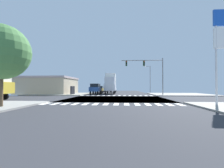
{
  "coord_description": "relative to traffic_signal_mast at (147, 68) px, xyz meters",
  "views": [
    {
      "loc": [
        0.87,
        -22.43,
        1.68
      ],
      "look_at": [
        -1.28,
        9.09,
        2.24
      ],
      "focal_mm": 25.15,
      "sensor_mm": 36.0,
      "label": 1
    }
  ],
  "objects": [
    {
      "name": "ground",
      "position": [
        -5.47,
        -7.73,
        -5.34
      ],
      "size": [
        90.0,
        90.0,
        0.05
      ],
      "color": "#2F3034"
    },
    {
      "name": "sedan_farside_1",
      "position": [
        -10.47,
        26.38,
        -4.19
      ],
      "size": [
        1.8,
        4.3,
        1.88
      ],
      "rotation": [
        0.0,
        0.0,
        3.14
      ],
      "color": "black",
      "rests_on": "ground"
    },
    {
      "name": "gas_station_sign",
      "position": [
        4.06,
        -16.1,
        0.49
      ],
      "size": [
        1.6,
        0.2,
        8.36
      ],
      "color": "silver",
      "rests_on": "ground"
    },
    {
      "name": "sidewalk_corner_ne",
      "position": [
        7.53,
        4.27,
        -5.24
      ],
      "size": [
        12.0,
        12.0,
        0.14
      ],
      "color": "gray",
      "rests_on": "ground"
    },
    {
      "name": "traffic_signal_mast",
      "position": [
        0.0,
        0.0,
        0.0
      ],
      "size": [
        7.89,
        0.55,
        7.14
      ],
      "color": "gray",
      "rests_on": "ground"
    },
    {
      "name": "crosswalk_far",
      "position": [
        -5.72,
        -0.43,
        -5.31
      ],
      "size": [
        13.5,
        2.0,
        0.01
      ],
      "color": "white",
      "rests_on": "ground"
    },
    {
      "name": "bank_building",
      "position": [
        -21.89,
        5.53,
        -3.33
      ],
      "size": [
        12.8,
        10.48,
        3.94
      ],
      "color": "#BEAC90",
      "rests_on": "ground"
    },
    {
      "name": "box_truck_nearside_1",
      "position": [
        -7.47,
        6.86,
        -2.75
      ],
      "size": [
        2.4,
        7.2,
        4.85
      ],
      "rotation": [
        0.0,
        0.0,
        3.14
      ],
      "color": "black",
      "rests_on": "ground"
    },
    {
      "name": "crosswalk_near",
      "position": [
        -5.72,
        -15.03,
        -5.31
      ],
      "size": [
        13.5,
        2.0,
        0.01
      ],
      "color": "white",
      "rests_on": "ground"
    },
    {
      "name": "sidewalk_tree",
      "position": [
        -14.11,
        -18.5,
        -0.9
      ],
      "size": [
        4.32,
        4.32,
        6.57
      ],
      "color": "brown",
      "rests_on": "ground"
    },
    {
      "name": "sedan_outer_4",
      "position": [
        -7.47,
        17.25,
        -4.19
      ],
      "size": [
        1.8,
        4.3,
        1.88
      ],
      "rotation": [
        0.0,
        0.0,
        3.14
      ],
      "color": "black",
      "rests_on": "ground"
    },
    {
      "name": "sedan_trailing_2",
      "position": [
        -10.47,
        9.06,
        -4.19
      ],
      "size": [
        1.8,
        4.3,
        1.88
      ],
      "rotation": [
        0.0,
        0.0,
        3.14
      ],
      "color": "black",
      "rests_on": "ground"
    },
    {
      "name": "suv_queued_1",
      "position": [
        -10.47,
        3.37,
        -3.92
      ],
      "size": [
        1.96,
        4.6,
        2.34
      ],
      "rotation": [
        0.0,
        0.0,
        3.14
      ],
      "color": "black",
      "rests_on": "ground"
    },
    {
      "name": "sidewalk_corner_nw",
      "position": [
        -18.47,
        4.27,
        -5.24
      ],
      "size": [
        12.0,
        12.0,
        0.14
      ],
      "color": "gray",
      "rests_on": "ground"
    },
    {
      "name": "street_lamp",
      "position": [
        2.63,
        13.14,
        -0.85
      ],
      "size": [
        1.78,
        0.32,
        7.38
      ],
      "color": "gray",
      "rests_on": "ground"
    }
  ]
}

